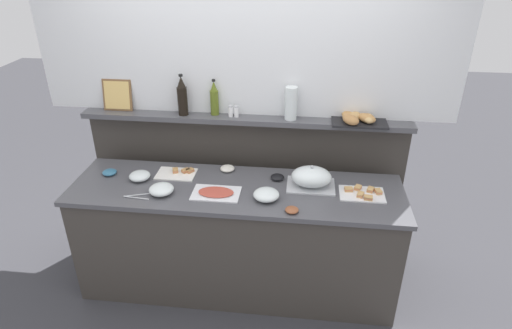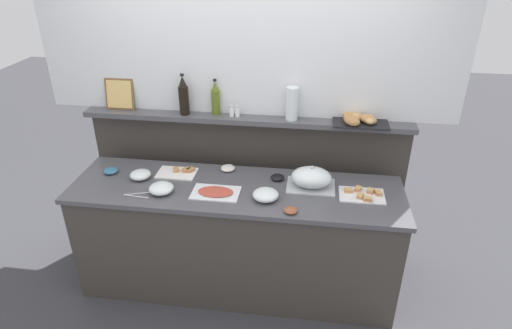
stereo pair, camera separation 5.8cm
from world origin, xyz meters
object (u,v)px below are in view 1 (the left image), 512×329
wine_bottle_dark (182,97)px  salt_shaker (231,111)px  sandwich_platter_front (178,173)px  condiment_bowl_dark (277,177)px  serving_tongs (136,196)px  bread_basket (358,119)px  cold_cuts_platter (216,193)px  condiment_bowl_teal (110,172)px  water_carafe (291,103)px  framed_picture (117,95)px  glass_bowl_medium (140,176)px  glass_bowl_small (266,195)px  sandwich_platter_side (363,193)px  olive_oil_bottle (214,99)px  condiment_bowl_cream (292,210)px  glass_bowl_large (161,190)px  condiment_bowl_red (227,168)px  pepper_shaker (236,111)px  serving_cloche (311,178)px

wine_bottle_dark → salt_shaker: size_ratio=3.63×
sandwich_platter_front → condiment_bowl_dark: sandwich_platter_front is taller
serving_tongs → bread_basket: bread_basket is taller
cold_cuts_platter → wine_bottle_dark: size_ratio=1.05×
condiment_bowl_teal → water_carafe: water_carafe is taller
bread_basket → framed_picture: (-1.84, 0.06, 0.09)m
glass_bowl_medium → condiment_bowl_dark: size_ratio=1.54×
glass_bowl_medium → glass_bowl_small: 0.96m
sandwich_platter_side → cold_cuts_platter: bearing=-173.8°
serving_tongs → wine_bottle_dark: wine_bottle_dark is taller
sandwich_platter_front → olive_oil_bottle: (0.24, 0.31, 0.48)m
water_carafe → glass_bowl_medium: bearing=-159.9°
condiment_bowl_cream → olive_oil_bottle: 1.07m
cold_cuts_platter → glass_bowl_small: 0.35m
condiment_bowl_teal → condiment_bowl_dark: condiment_bowl_teal is taller
sandwich_platter_side → water_carafe: 0.83m
glass_bowl_large → wine_bottle_dark: wine_bottle_dark is taller
sandwich_platter_front → water_carafe: 0.99m
sandwich_platter_front → cold_cuts_platter: (0.34, -0.24, -0.00)m
cold_cuts_platter → water_carafe: size_ratio=1.34×
sandwich_platter_side → framed_picture: framed_picture is taller
glass_bowl_large → olive_oil_bottle: size_ratio=0.62×
wine_bottle_dark → salt_shaker: 0.38m
glass_bowl_medium → glass_bowl_small: glass_bowl_small is taller
condiment_bowl_teal → condiment_bowl_red: size_ratio=0.95×
sandwich_platter_front → framed_picture: 0.79m
glass_bowl_medium → water_carafe: (1.07, 0.39, 0.47)m
condiment_bowl_red → pepper_shaker: (0.05, 0.18, 0.39)m
glass_bowl_medium → glass_bowl_large: bearing=-38.3°
condiment_bowl_cream → wine_bottle_dark: bearing=142.0°
condiment_bowl_dark → serving_tongs: bearing=-159.1°
condiment_bowl_dark → pepper_shaker: (-0.34, 0.27, 0.40)m
serving_cloche → condiment_bowl_teal: 1.50m
olive_oil_bottle → bread_basket: bearing=-2.8°
sandwich_platter_front → wine_bottle_dark: wine_bottle_dark is taller
glass_bowl_small → bread_basket: (0.61, 0.53, 0.37)m
condiment_bowl_red → wine_bottle_dark: size_ratio=0.35×
framed_picture → condiment_bowl_teal: bearing=-86.3°
condiment_bowl_teal → glass_bowl_large: bearing=-25.0°
glass_bowl_large → serving_tongs: (-0.16, -0.07, -0.03)m
glass_bowl_large → salt_shaker: salt_shaker is taller
glass_bowl_small → olive_oil_bottle: size_ratio=0.65×
serving_cloche → condiment_bowl_red: bearing=165.6°
glass_bowl_small → condiment_bowl_cream: 0.23m
water_carafe → glass_bowl_large: bearing=-146.5°
salt_shaker → bread_basket: size_ratio=0.22×
serving_cloche → condiment_bowl_cream: (-0.12, -0.34, -0.06)m
serving_tongs → wine_bottle_dark: size_ratio=0.59×
glass_bowl_large → bread_basket: bearing=22.0°
serving_tongs → condiment_bowl_dark: bearing=20.9°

